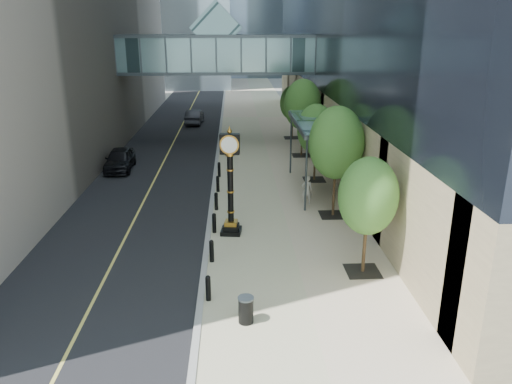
% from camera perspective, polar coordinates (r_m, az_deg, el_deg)
% --- Properties ---
extents(ground, '(320.00, 320.00, 0.00)m').
position_cam_1_polar(ground, '(18.31, 3.14, -13.79)').
color(ground, gray).
rests_on(ground, ground).
extents(road, '(8.00, 180.00, 0.02)m').
position_cam_1_polar(road, '(56.50, -8.03, 8.37)').
color(road, black).
rests_on(road, ground).
extents(sidewalk, '(8.00, 180.00, 0.06)m').
position_cam_1_polar(sidewalk, '(56.31, 0.19, 8.54)').
color(sidewalk, '#B3AC89').
rests_on(sidewalk, ground).
extents(curb, '(0.25, 180.00, 0.07)m').
position_cam_1_polar(curb, '(56.26, -3.93, 8.49)').
color(curb, gray).
rests_on(curb, ground).
extents(skywalk, '(17.00, 4.20, 5.80)m').
position_cam_1_polar(skywalk, '(43.47, -4.49, 15.73)').
color(skywalk, '#486D73').
rests_on(skywalk, ground).
extents(entrance_canopy, '(3.00, 8.00, 4.38)m').
position_cam_1_polar(entrance_canopy, '(30.36, 7.30, 7.76)').
color(entrance_canopy, '#383F44').
rests_on(entrance_canopy, ground).
extents(bollard_row, '(0.20, 16.20, 0.90)m').
position_cam_1_polar(bollard_row, '(26.12, -4.67, -2.34)').
color(bollard_row, black).
rests_on(bollard_row, sidewalk).
extents(street_trees, '(2.88, 28.34, 5.92)m').
position_cam_1_polar(street_trees, '(32.21, 6.95, 7.54)').
color(street_trees, black).
rests_on(street_trees, sidewalk).
extents(street_clock, '(1.08, 1.08, 5.19)m').
position_cam_1_polar(street_clock, '(23.89, -2.93, 0.27)').
color(street_clock, black).
rests_on(street_clock, sidewalk).
extents(trash_bin, '(0.67, 0.67, 0.90)m').
position_cam_1_polar(trash_bin, '(17.54, -1.16, -13.39)').
color(trash_bin, black).
rests_on(trash_bin, sidewalk).
extents(pedestrian, '(0.67, 0.48, 1.72)m').
position_cam_1_polar(pedestrian, '(28.40, 5.84, 0.23)').
color(pedestrian, beige).
rests_on(pedestrian, sidewalk).
extents(car_near, '(1.97, 4.54, 1.52)m').
position_cam_1_polar(car_near, '(36.65, -15.30, 3.64)').
color(car_near, black).
rests_on(car_near, road).
extents(car_far, '(1.77, 4.52, 1.47)m').
position_cam_1_polar(car_far, '(52.84, -7.05, 8.53)').
color(car_far, '#222227').
rests_on(car_far, road).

